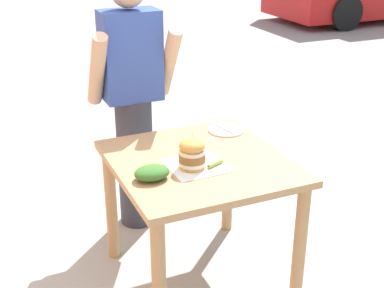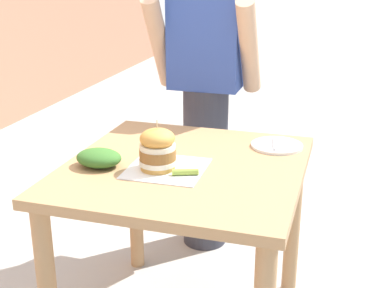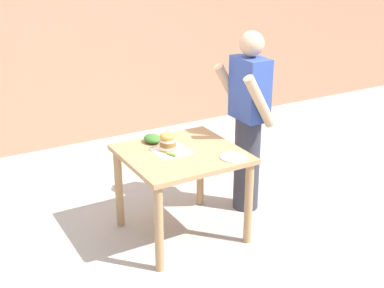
% 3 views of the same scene
% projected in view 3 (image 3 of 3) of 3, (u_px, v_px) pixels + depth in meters
% --- Properties ---
extents(ground_plane, '(80.00, 80.00, 0.00)m').
position_uv_depth(ground_plane, '(182.00, 233.00, 4.72)').
color(ground_plane, '#ADAAA3').
extents(patio_table, '(0.91, 0.95, 0.78)m').
position_uv_depth(patio_table, '(182.00, 166.00, 4.48)').
color(patio_table, tan).
rests_on(patio_table, ground).
extents(serving_paper, '(0.30, 0.30, 0.00)m').
position_uv_depth(serving_paper, '(171.00, 151.00, 4.44)').
color(serving_paper, white).
rests_on(serving_paper, patio_table).
extents(sandwich, '(0.14, 0.14, 0.20)m').
position_uv_depth(sandwich, '(168.00, 141.00, 4.42)').
color(sandwich, gold).
rests_on(sandwich, serving_paper).
extents(pickle_spear, '(0.10, 0.06, 0.02)m').
position_uv_depth(pickle_spear, '(172.00, 154.00, 4.34)').
color(pickle_spear, '#8EA83D').
rests_on(pickle_spear, serving_paper).
extents(side_plate_with_forks, '(0.22, 0.22, 0.02)m').
position_uv_depth(side_plate_with_forks, '(234.00, 157.00, 4.31)').
color(side_plate_with_forks, white).
rests_on(side_plate_with_forks, patio_table).
extents(side_salad, '(0.18, 0.14, 0.07)m').
position_uv_depth(side_salad, '(152.00, 139.00, 4.61)').
color(side_salad, '#386B28').
rests_on(side_salad, patio_table).
extents(diner_across_table, '(0.55, 0.35, 1.69)m').
position_uv_depth(diner_across_table, '(248.00, 120.00, 4.84)').
color(diner_across_table, '#33333D').
rests_on(diner_across_table, ground).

